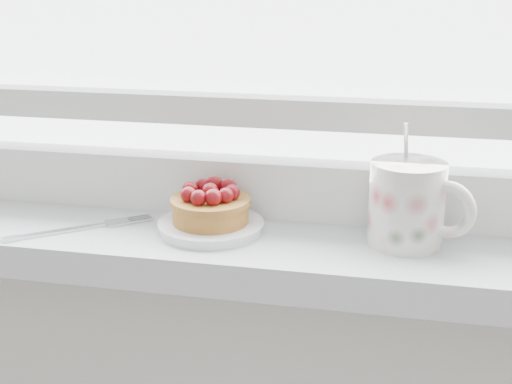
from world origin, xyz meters
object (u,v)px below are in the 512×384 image
(floral_mug, at_px, (410,202))
(saucer, at_px, (211,226))
(raspberry_tart, at_px, (211,205))
(fork, at_px, (79,228))

(floral_mug, bearing_deg, saucer, -177.86)
(saucer, relative_size, raspberry_tart, 1.33)
(floral_mug, bearing_deg, fork, -174.57)
(saucer, distance_m, floral_mug, 0.23)
(floral_mug, xyz_separation_m, fork, (-0.38, -0.04, -0.05))
(saucer, bearing_deg, fork, -169.81)
(saucer, bearing_deg, floral_mug, 2.14)
(saucer, distance_m, fork, 0.16)
(raspberry_tart, distance_m, floral_mug, 0.23)
(fork, bearing_deg, floral_mug, 5.43)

